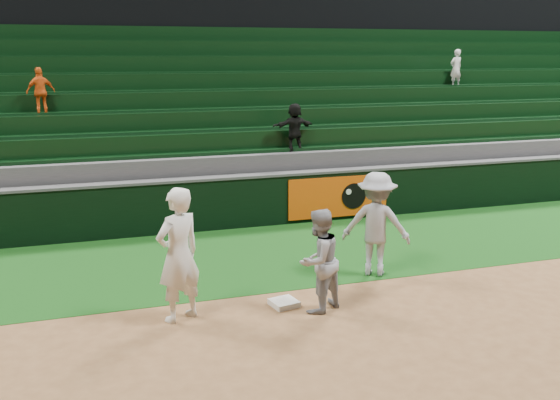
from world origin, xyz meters
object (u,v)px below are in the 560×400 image
object	(u,v)px
first_baseman	(178,255)
baserunner	(319,261)
base_coach	(376,224)
first_base	(284,303)

from	to	relation	value
first_baseman	baserunner	world-z (taller)	first_baseman
baserunner	base_coach	bearing A→B (deg)	-172.27
first_baseman	base_coach	bearing A→B (deg)	165.81
first_baseman	first_base	bearing A→B (deg)	152.67
first_base	first_baseman	distance (m)	1.98
first_base	baserunner	xyz separation A→B (m)	(0.46, -0.34, 0.79)
first_baseman	base_coach	world-z (taller)	first_baseman
first_base	baserunner	distance (m)	0.98
first_base	base_coach	world-z (taller)	base_coach
base_coach	first_baseman	bearing A→B (deg)	44.44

